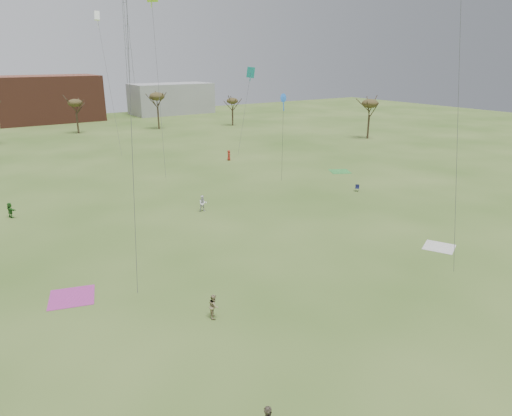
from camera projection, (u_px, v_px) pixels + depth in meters
ground at (365, 343)px, 28.27m from camera, size 260.00×260.00×0.00m
spectator_fore_b at (214, 306)px, 30.83m from camera, size 0.96×1.03×1.69m
spectator_mid_e at (203, 203)px, 52.04m from camera, size 1.09×0.96×1.87m
flyer_far_a at (10, 210)px, 50.06m from camera, size 1.05×1.65×1.70m
flyer_far_b at (229, 155)px, 77.78m from camera, size 0.85×1.00×1.73m
blanket_cream at (439, 247)px, 42.49m from camera, size 3.50×3.50×0.03m
blanket_plum at (72, 297)px, 33.64m from camera, size 3.90×3.90×0.03m
blanket_olive at (340, 172)px, 70.43m from camera, size 3.98×3.98×0.03m
camp_chair_right at (357, 189)px, 60.06m from camera, size 0.74×0.73×0.87m
kites_aloft at (149, 26)px, 44.22m from camera, size 54.97×76.64×24.88m
tree_line at (46, 110)px, 86.81m from camera, size 117.44×49.32×8.91m
building_brick at (48, 99)px, 123.49m from camera, size 26.00×16.00×12.00m
building_grey at (171, 99)px, 140.96m from camera, size 24.00×12.00×9.00m
radio_tower at (128, 48)px, 136.54m from camera, size 1.51×1.72×41.00m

